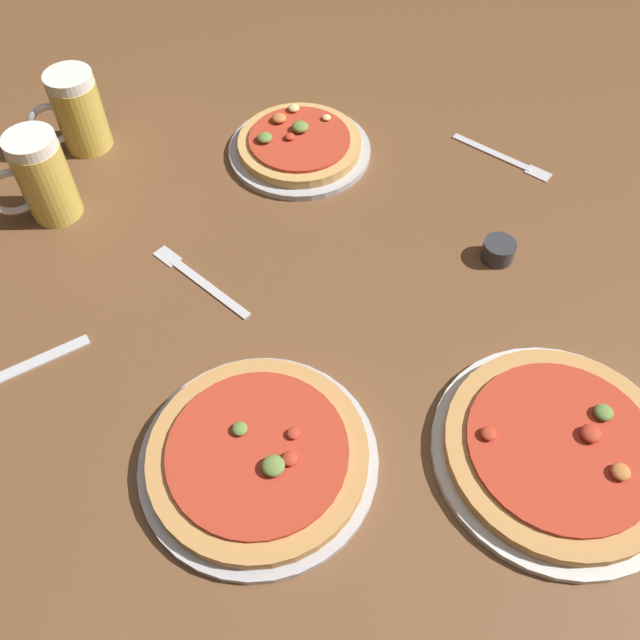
{
  "coord_description": "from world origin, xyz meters",
  "views": [
    {
      "loc": [
        0.02,
        -0.59,
        0.81
      ],
      "look_at": [
        0.0,
        0.0,
        0.02
      ],
      "focal_mm": 37.68,
      "sensor_mm": 36.0,
      "label": 1
    }
  ],
  "objects_px": {
    "pizza_plate_side": "(258,456)",
    "fork_spare": "(503,157)",
    "pizza_plate_far": "(299,146)",
    "ramekin_sauce": "(498,250)",
    "fork_left": "(199,279)",
    "beer_mug_dark": "(77,112)",
    "pizza_plate_near": "(559,450)",
    "knife_right": "(15,370)",
    "beer_mug_amber": "(42,178)"
  },
  "relations": [
    {
      "from": "pizza_plate_side",
      "to": "fork_spare",
      "type": "distance_m",
      "value": 0.74
    },
    {
      "from": "pizza_plate_far",
      "to": "ramekin_sauce",
      "type": "relative_size",
      "value": 5.0
    },
    {
      "from": "pizza_plate_far",
      "to": "fork_left",
      "type": "relative_size",
      "value": 1.53
    },
    {
      "from": "beer_mug_dark",
      "to": "pizza_plate_near",
      "type": "bearing_deg",
      "value": -38.91
    },
    {
      "from": "pizza_plate_far",
      "to": "pizza_plate_side",
      "type": "height_order",
      "value": "same"
    },
    {
      "from": "knife_right",
      "to": "beer_mug_dark",
      "type": "bearing_deg",
      "value": 91.64
    },
    {
      "from": "knife_right",
      "to": "beer_mug_amber",
      "type": "bearing_deg",
      "value": 94.75
    },
    {
      "from": "pizza_plate_far",
      "to": "ramekin_sauce",
      "type": "distance_m",
      "value": 0.42
    },
    {
      "from": "fork_left",
      "to": "knife_right",
      "type": "relative_size",
      "value": 0.9
    },
    {
      "from": "beer_mug_dark",
      "to": "fork_left",
      "type": "relative_size",
      "value": 0.87
    },
    {
      "from": "pizza_plate_near",
      "to": "knife_right",
      "type": "height_order",
      "value": "pizza_plate_near"
    },
    {
      "from": "pizza_plate_near",
      "to": "pizza_plate_side",
      "type": "bearing_deg",
      "value": -177.13
    },
    {
      "from": "pizza_plate_far",
      "to": "beer_mug_dark",
      "type": "distance_m",
      "value": 0.4
    },
    {
      "from": "beer_mug_amber",
      "to": "pizza_plate_side",
      "type": "bearing_deg",
      "value": -49.57
    },
    {
      "from": "beer_mug_dark",
      "to": "beer_mug_amber",
      "type": "distance_m",
      "value": 0.18
    },
    {
      "from": "ramekin_sauce",
      "to": "knife_right",
      "type": "bearing_deg",
      "value": -161.6
    },
    {
      "from": "pizza_plate_near",
      "to": "fork_left",
      "type": "distance_m",
      "value": 0.58
    },
    {
      "from": "fork_left",
      "to": "beer_mug_amber",
      "type": "bearing_deg",
      "value": 151.17
    },
    {
      "from": "pizza_plate_side",
      "to": "fork_left",
      "type": "height_order",
      "value": "pizza_plate_side"
    },
    {
      "from": "beer_mug_amber",
      "to": "fork_left",
      "type": "height_order",
      "value": "beer_mug_amber"
    },
    {
      "from": "pizza_plate_far",
      "to": "fork_spare",
      "type": "relative_size",
      "value": 1.53
    },
    {
      "from": "pizza_plate_far",
      "to": "fork_left",
      "type": "xyz_separation_m",
      "value": [
        -0.15,
        -0.31,
        -0.01
      ]
    },
    {
      "from": "pizza_plate_side",
      "to": "fork_left",
      "type": "xyz_separation_m",
      "value": [
        -0.12,
        0.31,
        -0.01
      ]
    },
    {
      "from": "fork_left",
      "to": "beer_mug_dark",
      "type": "bearing_deg",
      "value": 127.71
    },
    {
      "from": "pizza_plate_near",
      "to": "ramekin_sauce",
      "type": "bearing_deg",
      "value": 95.21
    },
    {
      "from": "pizza_plate_near",
      "to": "fork_spare",
      "type": "bearing_deg",
      "value": 88.71
    },
    {
      "from": "knife_right",
      "to": "fork_spare",
      "type": "relative_size",
      "value": 1.11
    },
    {
      "from": "pizza_plate_side",
      "to": "knife_right",
      "type": "xyz_separation_m",
      "value": [
        -0.36,
        0.13,
        -0.01
      ]
    },
    {
      "from": "beer_mug_amber",
      "to": "fork_spare",
      "type": "bearing_deg",
      "value": 11.72
    },
    {
      "from": "pizza_plate_near",
      "to": "knife_right",
      "type": "xyz_separation_m",
      "value": [
        -0.75,
        0.11,
        -0.01
      ]
    },
    {
      "from": "pizza_plate_near",
      "to": "beer_mug_amber",
      "type": "bearing_deg",
      "value": 150.74
    },
    {
      "from": "pizza_plate_side",
      "to": "ramekin_sauce",
      "type": "distance_m",
      "value": 0.51
    },
    {
      "from": "ramekin_sauce",
      "to": "knife_right",
      "type": "relative_size",
      "value": 0.28
    },
    {
      "from": "pizza_plate_far",
      "to": "beer_mug_amber",
      "type": "relative_size",
      "value": 1.67
    },
    {
      "from": "pizza_plate_far",
      "to": "beer_mug_dark",
      "type": "height_order",
      "value": "beer_mug_dark"
    },
    {
      "from": "beer_mug_amber",
      "to": "fork_spare",
      "type": "distance_m",
      "value": 0.81
    },
    {
      "from": "beer_mug_amber",
      "to": "ramekin_sauce",
      "type": "bearing_deg",
      "value": -6.52
    },
    {
      "from": "pizza_plate_near",
      "to": "fork_spare",
      "type": "relative_size",
      "value": 1.92
    },
    {
      "from": "beer_mug_dark",
      "to": "fork_left",
      "type": "xyz_separation_m",
      "value": [
        0.25,
        -0.33,
        -0.07
      ]
    },
    {
      "from": "fork_spare",
      "to": "knife_right",
      "type": "bearing_deg",
      "value": -147.42
    },
    {
      "from": "pizza_plate_side",
      "to": "beer_mug_dark",
      "type": "height_order",
      "value": "beer_mug_dark"
    },
    {
      "from": "pizza_plate_side",
      "to": "ramekin_sauce",
      "type": "relative_size",
      "value": 5.92
    },
    {
      "from": "pizza_plate_side",
      "to": "fork_left",
      "type": "bearing_deg",
      "value": 111.44
    },
    {
      "from": "fork_left",
      "to": "knife_right",
      "type": "bearing_deg",
      "value": -143.5
    },
    {
      "from": "pizza_plate_near",
      "to": "knife_right",
      "type": "bearing_deg",
      "value": 171.56
    },
    {
      "from": "pizza_plate_near",
      "to": "beer_mug_amber",
      "type": "xyz_separation_m",
      "value": [
        -0.77,
        0.43,
        0.06
      ]
    },
    {
      "from": "pizza_plate_far",
      "to": "beer_mug_amber",
      "type": "xyz_separation_m",
      "value": [
        -0.41,
        -0.17,
        0.06
      ]
    },
    {
      "from": "pizza_plate_side",
      "to": "beer_mug_dark",
      "type": "bearing_deg",
      "value": 120.5
    },
    {
      "from": "beer_mug_amber",
      "to": "knife_right",
      "type": "height_order",
      "value": "beer_mug_amber"
    },
    {
      "from": "pizza_plate_far",
      "to": "beer_mug_dark",
      "type": "relative_size",
      "value": 1.77
    }
  ]
}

